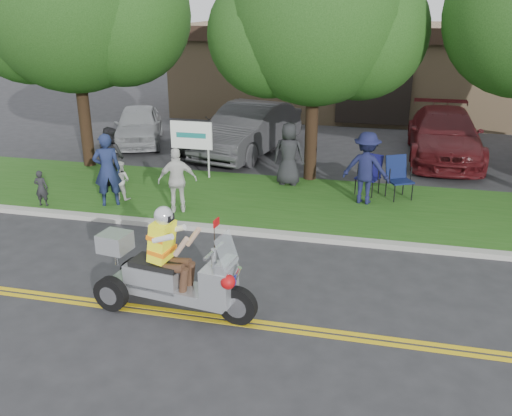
% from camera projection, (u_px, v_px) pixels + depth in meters
% --- Properties ---
extents(ground, '(120.00, 120.00, 0.00)m').
position_uv_depth(ground, '(224.00, 304.00, 9.50)').
color(ground, '#28282B').
rests_on(ground, ground).
extents(centerline_near, '(60.00, 0.10, 0.01)m').
position_uv_depth(centerline_near, '(215.00, 321.00, 8.98)').
color(centerline_near, gold).
rests_on(centerline_near, ground).
extents(centerline_far, '(60.00, 0.10, 0.01)m').
position_uv_depth(centerline_far, '(217.00, 316.00, 9.12)').
color(centerline_far, gold).
rests_on(centerline_far, ground).
extents(curb, '(60.00, 0.25, 0.12)m').
position_uv_depth(curb, '(262.00, 233.00, 12.26)').
color(curb, '#A8A89E').
rests_on(curb, ground).
extents(grass_verge, '(60.00, 4.00, 0.10)m').
position_uv_depth(grass_verge, '(280.00, 201.00, 14.21)').
color(grass_verge, '#1F4F15').
rests_on(grass_verge, ground).
extents(commercial_building, '(18.00, 8.20, 4.00)m').
position_uv_depth(commercial_building, '(377.00, 68.00, 25.61)').
color(commercial_building, '#9E7F5B').
rests_on(commercial_building, ground).
extents(tree_left, '(6.62, 5.40, 7.78)m').
position_uv_depth(tree_left, '(75.00, 6.00, 15.54)').
color(tree_left, '#332114').
rests_on(tree_left, ground).
extents(tree_mid, '(5.88, 4.80, 7.05)m').
position_uv_depth(tree_mid, '(317.00, 23.00, 14.38)').
color(tree_mid, '#332114').
rests_on(tree_mid, ground).
extents(business_sign, '(1.25, 0.06, 1.75)m').
position_uv_depth(business_sign, '(191.00, 138.00, 15.68)').
color(business_sign, silver).
rests_on(business_sign, ground).
extents(trike_scooter, '(2.88, 1.08, 1.88)m').
position_uv_depth(trike_scooter, '(169.00, 275.00, 9.13)').
color(trike_scooter, black).
rests_on(trike_scooter, ground).
extents(lawn_chair_a, '(0.73, 0.74, 1.06)m').
position_uv_depth(lawn_chair_a, '(370.00, 172.00, 14.50)').
color(lawn_chair_a, black).
rests_on(lawn_chair_a, grass_verge).
extents(lawn_chair_b, '(0.80, 0.81, 1.11)m').
position_uv_depth(lawn_chair_b, '(398.00, 174.00, 14.19)').
color(lawn_chair_b, black).
rests_on(lawn_chair_b, grass_verge).
extents(spectator_adult_left, '(0.81, 0.71, 1.85)m').
position_uv_depth(spectator_adult_left, '(107.00, 170.00, 13.52)').
color(spectator_adult_left, '#1A2348').
rests_on(spectator_adult_left, grass_verge).
extents(spectator_adult_mid, '(1.00, 0.90, 1.67)m').
position_uv_depth(spectator_adult_mid, '(111.00, 157.00, 15.01)').
color(spectator_adult_mid, black).
rests_on(spectator_adult_mid, grass_verge).
extents(spectator_adult_right, '(1.02, 0.73, 1.61)m').
position_uv_depth(spectator_adult_right, '(178.00, 180.00, 13.12)').
color(spectator_adult_right, silver).
rests_on(spectator_adult_right, grass_verge).
extents(spectator_chair_a, '(1.30, 0.90, 1.85)m').
position_uv_depth(spectator_chair_a, '(366.00, 168.00, 13.68)').
color(spectator_chair_a, '#15183B').
rests_on(spectator_chair_a, grass_verge).
extents(spectator_chair_b, '(0.87, 0.58, 1.77)m').
position_uv_depth(spectator_chair_b, '(289.00, 154.00, 15.09)').
color(spectator_chair_b, black).
rests_on(spectator_chair_b, grass_verge).
extents(child_left, '(0.37, 0.27, 0.93)m').
position_uv_depth(child_left, '(41.00, 188.00, 13.63)').
color(child_left, black).
rests_on(child_left, grass_verge).
extents(child_right, '(0.57, 0.48, 1.03)m').
position_uv_depth(child_right, '(121.00, 180.00, 14.07)').
color(child_right, beige).
rests_on(child_right, grass_verge).
extents(parked_car_far_left, '(2.95, 4.37, 1.38)m').
position_uv_depth(parked_car_far_left, '(139.00, 125.00, 20.01)').
color(parked_car_far_left, '#97999E').
rests_on(parked_car_far_left, ground).
extents(parked_car_left, '(2.96, 5.49, 1.72)m').
position_uv_depth(parked_car_left, '(249.00, 129.00, 18.58)').
color(parked_car_left, '#343436').
rests_on(parked_car_left, ground).
extents(parked_car_mid, '(3.63, 5.65, 1.45)m').
position_uv_depth(parked_car_mid, '(236.00, 132.00, 18.86)').
color(parked_car_mid, black).
rests_on(parked_car_mid, ground).
extents(parked_car_right, '(2.29, 5.57, 1.61)m').
position_uv_depth(parked_car_right, '(444.00, 135.00, 18.03)').
color(parked_car_right, '#4C1115').
rests_on(parked_car_right, ground).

